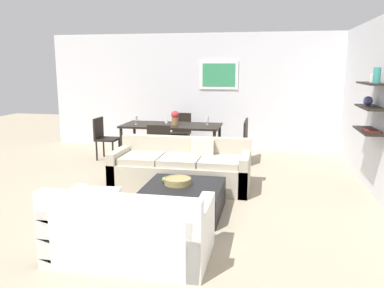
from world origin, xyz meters
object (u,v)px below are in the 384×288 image
at_px(dining_chair_head, 181,130).
at_px(wine_glass_head, 176,117).
at_px(loveseat_white, 130,230).
at_px(apple_on_coffee_table, 165,180).
at_px(dining_chair_right_near, 239,140).
at_px(centerpiece_vase, 175,117).
at_px(wine_glass_left_near, 136,118).
at_px(dining_chair_left_near, 104,136).
at_px(wine_glass_right_far, 207,119).
at_px(coffee_table, 183,199).
at_px(dining_chair_foot, 160,144).
at_px(decorative_bowl, 178,181).
at_px(sofa_beige, 182,169).
at_px(wine_glass_foot, 166,122).
at_px(dining_chair_right_far, 241,137).

distance_m(dining_chair_head, wine_glass_head, 0.59).
relative_size(loveseat_white, wine_glass_head, 9.50).
distance_m(apple_on_coffee_table, dining_chair_right_near, 2.79).
bearing_deg(centerpiece_vase, wine_glass_left_near, -175.81).
bearing_deg(dining_chair_left_near, wine_glass_head, 23.27).
bearing_deg(wine_glass_right_far, apple_on_coffee_table, -92.28).
bearing_deg(coffee_table, dining_chair_right_near, 79.14).
distance_m(dining_chair_foot, wine_glass_head, 1.33).
bearing_deg(apple_on_coffee_table, wine_glass_right_far, 87.72).
bearing_deg(dining_chair_foot, dining_chair_head, 90.00).
distance_m(decorative_bowl, wine_glass_right_far, 3.08).
xyz_separation_m(coffee_table, dining_chair_foot, (-0.90, 2.10, 0.31)).
relative_size(sofa_beige, coffee_table, 2.06).
distance_m(decorative_bowl, wine_glass_left_near, 3.24).
relative_size(dining_chair_foot, centerpiece_vase, 2.93).
xyz_separation_m(dining_chair_left_near, wine_glass_right_far, (2.16, 0.32, 0.37)).
xyz_separation_m(coffee_table, decorative_bowl, (-0.08, 0.05, 0.24)).
bearing_deg(coffee_table, dining_chair_head, 103.13).
relative_size(coffee_table, dining_chair_head, 1.22).
height_order(dining_chair_right_near, wine_glass_head, wine_glass_head).
distance_m(dining_chair_foot, centerpiece_vase, 0.92).
relative_size(dining_chair_head, wine_glass_foot, 5.42).
bearing_deg(dining_chair_foot, centerpiece_vase, 83.72).
distance_m(coffee_table, wine_glass_left_near, 3.36).
relative_size(decorative_bowl, wine_glass_right_far, 2.04).
xyz_separation_m(coffee_table, dining_chair_right_far, (0.53, 3.18, 0.31)).
distance_m(dining_chair_head, centerpiece_vase, 1.02).
bearing_deg(dining_chair_right_near, apple_on_coffee_table, -106.86).
xyz_separation_m(apple_on_coffee_table, wine_glass_head, (-0.62, 3.28, 0.45)).
distance_m(sofa_beige, wine_glass_foot, 1.66).
xyz_separation_m(dining_chair_left_near, wine_glass_head, (1.43, 0.61, 0.36)).
bearing_deg(dining_chair_foot, wine_glass_foot, 90.00).
bearing_deg(dining_chair_head, loveseat_white, -83.07).
bearing_deg(dining_chair_head, wine_glass_right_far, -45.74).
bearing_deg(wine_glass_foot, wine_glass_left_near, 158.55).
bearing_deg(loveseat_white, decorative_bowl, 82.40).
distance_m(apple_on_coffee_table, dining_chair_left_near, 3.36).
relative_size(dining_chair_foot, wine_glass_head, 5.18).
xyz_separation_m(coffee_table, dining_chair_left_near, (-2.32, 2.76, 0.31)).
distance_m(dining_chair_left_near, wine_glass_foot, 1.49).
bearing_deg(decorative_bowl, sofa_beige, 99.96).
height_order(apple_on_coffee_table, dining_chair_head, dining_chair_head).
relative_size(sofa_beige, wine_glass_left_near, 12.13).
height_order(sofa_beige, coffee_table, sofa_beige).
bearing_deg(dining_chair_head, wine_glass_foot, -90.00).
xyz_separation_m(decorative_bowl, wine_glass_foot, (-0.81, 2.52, 0.44)).
bearing_deg(dining_chair_foot, dining_chair_right_near, 24.89).
height_order(apple_on_coffee_table, wine_glass_left_near, wine_glass_left_near).
bearing_deg(wine_glass_left_near, apple_on_coffee_table, -63.87).
relative_size(dining_chair_head, wine_glass_left_near, 4.84).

